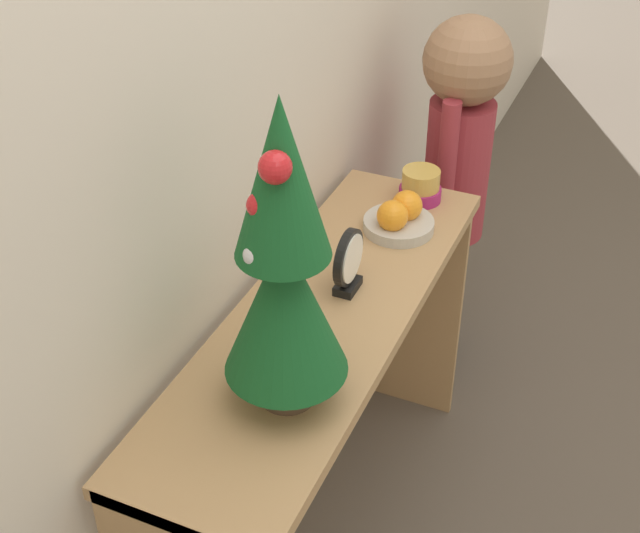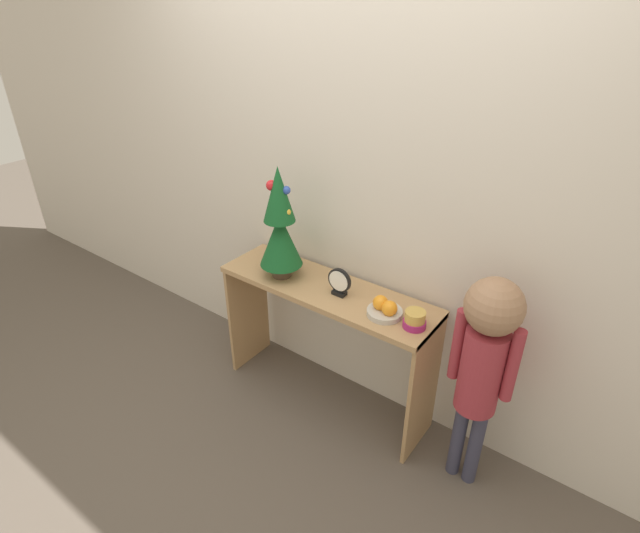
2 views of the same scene
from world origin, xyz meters
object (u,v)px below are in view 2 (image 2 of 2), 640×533
object	(u,v)px
fruit_bowl	(385,309)
child_figure	(485,354)
mini_tree	(280,225)
singing_bowl	(415,320)
desk_clock	(339,282)

from	to	relation	value
fruit_bowl	child_figure	world-z (taller)	child_figure
fruit_bowl	child_figure	bearing A→B (deg)	-0.85
mini_tree	child_figure	distance (m)	1.14
singing_bowl	child_figure	distance (m)	0.33
mini_tree	singing_bowl	distance (m)	0.82
desk_clock	child_figure	xyz separation A→B (m)	(0.75, -0.03, -0.06)
mini_tree	child_figure	size ratio (longest dim) A/B	0.54
singing_bowl	child_figure	size ratio (longest dim) A/B	0.10
singing_bowl	desk_clock	xyz separation A→B (m)	(-0.42, 0.02, 0.03)
fruit_bowl	singing_bowl	bearing A→B (deg)	-0.29
fruit_bowl	child_figure	size ratio (longest dim) A/B	0.15
mini_tree	fruit_bowl	size ratio (longest dim) A/B	3.58
singing_bowl	desk_clock	bearing A→B (deg)	177.36
child_figure	singing_bowl	bearing A→B (deg)	178.89
singing_bowl	fruit_bowl	bearing A→B (deg)	179.71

